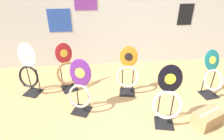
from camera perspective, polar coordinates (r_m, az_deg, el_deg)
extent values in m
cube|color=silver|center=(4.42, 5.63, 17.48)|extent=(8.00, 0.06, 2.60)
cube|color=black|center=(4.80, 20.26, 14.63)|extent=(0.33, 0.01, 0.46)
cube|color=#284CAD|center=(4.42, -14.76, 13.49)|extent=(0.48, 0.01, 0.49)
cube|color=black|center=(3.26, 14.57, -14.49)|extent=(0.33, 0.33, 0.01)
cylinder|color=black|center=(3.15, 13.14, -10.24)|extent=(0.02, 0.02, 0.46)
cylinder|color=black|center=(3.19, 16.68, -10.32)|extent=(0.02, 0.02, 0.46)
cylinder|color=black|center=(3.07, 15.19, -12.94)|extent=(0.22, 0.06, 0.02)
torus|color=silver|center=(3.00, 15.52, -9.63)|extent=(0.45, 0.27, 0.41)
ellipsoid|color=black|center=(2.86, 16.28, -2.39)|extent=(0.35, 0.16, 0.41)
ellipsoid|color=yellow|center=(2.85, 16.32, -2.50)|extent=(0.16, 0.06, 0.16)
sphere|color=silver|center=(2.93, 14.02, -6.04)|extent=(0.02, 0.02, 0.02)
sphere|color=silver|center=(2.96, 17.60, -6.17)|extent=(0.02, 0.02, 0.02)
cube|color=black|center=(3.78, 4.33, -6.33)|extent=(0.32, 0.32, 0.01)
cylinder|color=black|center=(3.74, 2.97, -2.77)|extent=(0.02, 0.02, 0.42)
cylinder|color=black|center=(3.74, 5.98, -2.88)|extent=(0.02, 0.02, 0.42)
cylinder|color=black|center=(3.62, 4.42, -4.82)|extent=(0.22, 0.06, 0.02)
torus|color=beige|center=(3.57, 4.54, -1.95)|extent=(0.43, 0.22, 0.40)
ellipsoid|color=orange|center=(3.46, 4.79, 3.84)|extent=(0.32, 0.12, 0.38)
ellipsoid|color=black|center=(3.44, 4.79, 3.74)|extent=(0.14, 0.05, 0.15)
sphere|color=silver|center=(3.53, 3.26, 0.96)|extent=(0.02, 0.02, 0.02)
sphere|color=silver|center=(3.53, 6.06, 0.85)|extent=(0.02, 0.02, 0.02)
cube|color=black|center=(4.12, 25.80, -6.33)|extent=(0.32, 0.32, 0.01)
cylinder|color=black|center=(4.00, 24.62, -3.33)|extent=(0.02, 0.02, 0.43)
cylinder|color=black|center=(4.12, 26.77, -2.89)|extent=(0.02, 0.02, 0.43)
cylinder|color=black|center=(3.98, 27.01, -4.87)|extent=(0.22, 0.05, 0.02)
torus|color=silver|center=(3.94, 27.02, -2.60)|extent=(0.42, 0.29, 0.35)
ellipsoid|color=#197075|center=(3.90, 26.67, 2.57)|extent=(0.33, 0.21, 0.36)
ellipsoid|color=#EADB4C|center=(3.88, 26.83, 2.54)|extent=(0.14, 0.08, 0.13)
sphere|color=silver|center=(3.87, 25.75, -0.28)|extent=(0.02, 0.02, 0.02)
sphere|color=silver|center=(3.98, 27.63, 0.03)|extent=(0.02, 0.02, 0.02)
cube|color=black|center=(3.41, -8.65, -11.36)|extent=(0.37, 0.37, 0.01)
cylinder|color=black|center=(3.39, -9.76, -7.72)|extent=(0.02, 0.02, 0.35)
cylinder|color=black|center=(3.32, -6.68, -8.38)|extent=(0.02, 0.02, 0.35)
cylinder|color=black|center=(3.26, -9.41, -10.25)|extent=(0.21, 0.10, 0.02)
torus|color=beige|center=(3.20, -9.22, -7.41)|extent=(0.41, 0.29, 0.37)
ellipsoid|color=#60237F|center=(3.06, -9.04, -0.75)|extent=(0.37, 0.23, 0.44)
ellipsoid|color=#E5CC4C|center=(3.05, -9.18, -0.86)|extent=(0.16, 0.09, 0.17)
sphere|color=silver|center=(3.19, -10.62, -4.16)|extent=(0.02, 0.02, 0.02)
sphere|color=silver|center=(3.11, -7.36, -4.78)|extent=(0.02, 0.02, 0.02)
cube|color=black|center=(4.04, -21.58, -6.02)|extent=(0.36, 0.36, 0.01)
cylinder|color=black|center=(4.03, -22.58, -2.35)|extent=(0.02, 0.02, 0.45)
cylinder|color=black|center=(3.92, -20.29, -2.80)|extent=(0.02, 0.02, 0.45)
cylinder|color=black|center=(3.89, -22.71, -4.39)|extent=(0.22, 0.10, 0.02)
torus|color=black|center=(3.84, -22.74, -1.79)|extent=(0.42, 0.28, 0.39)
ellipsoid|color=white|center=(3.72, -23.25, 3.93)|extent=(0.36, 0.19, 0.44)
ellipsoid|color=silver|center=(3.71, -23.39, 3.85)|extent=(0.16, 0.08, 0.17)
sphere|color=silver|center=(3.85, -23.98, 1.00)|extent=(0.02, 0.02, 0.02)
sphere|color=silver|center=(3.74, -21.60, 0.63)|extent=(0.02, 0.02, 0.02)
cube|color=black|center=(3.96, -12.01, -5.14)|extent=(0.37, 0.37, 0.01)
cylinder|color=black|center=(3.90, -14.12, -2.32)|extent=(0.02, 0.02, 0.41)
cylinder|color=black|center=(3.95, -11.42, -1.60)|extent=(0.02, 0.02, 0.41)
cylinder|color=black|center=(3.81, -11.89, -3.65)|extent=(0.21, 0.11, 0.02)
torus|color=#9E7042|center=(3.76, -12.45, -0.92)|extent=(0.48, 0.37, 0.41)
ellipsoid|color=#AD1E23|center=(3.70, -13.64, 4.69)|extent=(0.32, 0.22, 0.37)
ellipsoid|color=yellow|center=(3.68, -13.58, 4.66)|extent=(0.14, 0.09, 0.14)
sphere|color=silver|center=(3.72, -14.34, 1.62)|extent=(0.02, 0.02, 0.02)
sphere|color=silver|center=(3.76, -11.90, 2.23)|extent=(0.02, 0.02, 0.02)
cube|color=#A37F51|center=(3.39, 25.56, -12.34)|extent=(0.49, 0.40, 0.24)
cube|color=#B7AD89|center=(3.31, 26.01, -10.80)|extent=(0.39, 0.20, 0.00)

